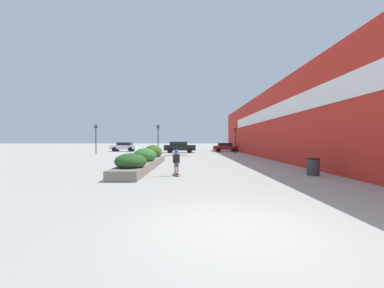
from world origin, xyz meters
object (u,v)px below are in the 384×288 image
object	(u,v)px
skateboarder	(176,159)
car_leftmost	(226,147)
traffic_light_right	(235,136)
skateboard	(176,174)
car_center_left	(180,147)
traffic_light_left	(158,134)
traffic_light_far_left	(96,134)
trash_bin	(313,167)
car_rightmost	(269,146)
car_center_right	(124,147)

from	to	relation	value
skateboarder	car_leftmost	xyz separation A→B (m)	(6.20, 27.67, -0.09)
traffic_light_right	skateboard	bearing A→B (deg)	-107.26
skateboard	skateboarder	world-z (taller)	skateboarder
car_leftmost	car_center_left	distance (m)	7.97
skateboard	car_center_left	world-z (taller)	car_center_left
traffic_light_left	traffic_light_far_left	world-z (taller)	traffic_light_far_left
skateboarder	trash_bin	world-z (taller)	skateboarder
skateboard	car_leftmost	xyz separation A→B (m)	(6.20, 27.67, 0.66)
traffic_light_left	car_leftmost	bearing A→B (deg)	34.78
car_rightmost	traffic_light_far_left	distance (m)	26.16
trash_bin	skateboard	bearing A→B (deg)	-178.88
skateboard	car_leftmost	world-z (taller)	car_leftmost
car_center_left	car_rightmost	size ratio (longest dim) A/B	1.11
car_leftmost	car_center_left	world-z (taller)	car_center_left
car_center_left	traffic_light_left	distance (m)	4.44
skateboarder	car_leftmost	distance (m)	28.36
skateboard	car_center_left	bearing A→B (deg)	74.40
car_leftmost	car_center_right	distance (m)	16.25
car_center_left	traffic_light_far_left	distance (m)	11.36
car_leftmost	traffic_light_right	xyz separation A→B (m)	(0.44, -6.30, 1.59)
car_leftmost	car_rightmost	xyz separation A→B (m)	(7.09, 0.91, 0.14)
car_center_left	traffic_light_far_left	world-z (taller)	traffic_light_far_left
skateboard	traffic_light_right	bearing A→B (deg)	55.06
car_leftmost	traffic_light_left	size ratio (longest dim) A/B	1.04
car_center_right	car_rightmost	world-z (taller)	car_rightmost
car_center_right	traffic_light_far_left	xyz separation A→B (m)	(-1.56, -7.98, 1.77)
skateboarder	traffic_light_right	world-z (taller)	traffic_light_right
skateboarder	traffic_light_far_left	xyz separation A→B (m)	(-11.58, 20.61, 1.73)
car_center_left	trash_bin	bearing A→B (deg)	17.90
trash_bin	traffic_light_left	xyz separation A→B (m)	(-10.39, 20.76, 2.12)
traffic_light_left	traffic_light_right	xyz separation A→B (m)	(10.20, 0.48, -0.23)
car_center_left	car_rightmost	distance (m)	14.88
trash_bin	traffic_light_far_left	distance (m)	27.62
traffic_light_far_left	skateboard	bearing A→B (deg)	-60.68
car_center_left	traffic_light_right	size ratio (longest dim) A/B	1.31
skateboard	trash_bin	size ratio (longest dim) A/B	0.82
traffic_light_far_left	skateboarder	bearing A→B (deg)	-60.68
car_center_right	skateboard	bearing A→B (deg)	-160.68
skateboard	trash_bin	distance (m)	6.85
skateboard	traffic_light_right	size ratio (longest dim) A/B	0.21
skateboard	car_rightmost	world-z (taller)	car_rightmost
car_rightmost	traffic_light_left	xyz separation A→B (m)	(-16.85, -7.68, 1.68)
skateboarder	car_center_left	world-z (taller)	car_center_left
skateboarder	car_leftmost	size ratio (longest dim) A/B	0.31
traffic_light_right	traffic_light_far_left	world-z (taller)	traffic_light_far_left
trash_bin	traffic_light_far_left	xyz separation A→B (m)	(-18.41, 20.48, 2.12)
car_center_left	car_center_right	size ratio (longest dim) A/B	1.10
traffic_light_right	car_center_right	bearing A→B (deg)	156.57
skateboard	car_rightmost	distance (m)	31.53
car_leftmost	traffic_light_right	size ratio (longest dim) A/B	1.16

